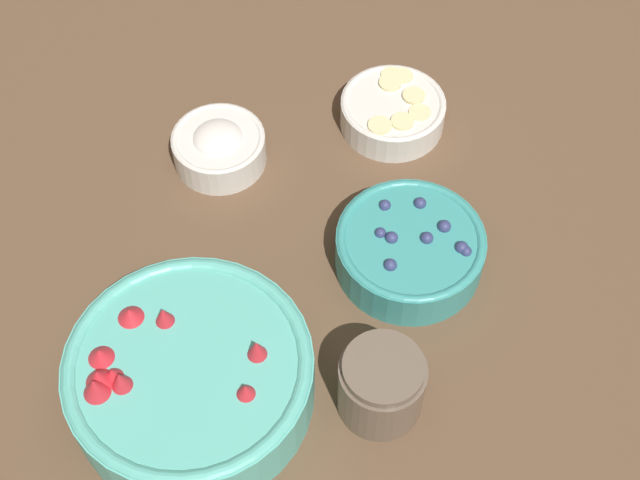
% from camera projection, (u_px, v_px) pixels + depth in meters
% --- Properties ---
extents(ground_plane, '(4.00, 4.00, 0.00)m').
position_uv_depth(ground_plane, '(328.00, 203.00, 1.10)').
color(ground_plane, brown).
extents(bowl_strawberries, '(0.26, 0.26, 0.10)m').
position_uv_depth(bowl_strawberries, '(189.00, 375.00, 0.92)').
color(bowl_strawberries, '#56B7A8').
rests_on(bowl_strawberries, ground_plane).
extents(bowl_blueberries, '(0.17, 0.17, 0.06)m').
position_uv_depth(bowl_blueberries, '(410.00, 248.00, 1.03)').
color(bowl_blueberries, teal).
rests_on(bowl_blueberries, ground_plane).
extents(bowl_bananas, '(0.14, 0.14, 0.05)m').
position_uv_depth(bowl_bananas, '(393.00, 110.00, 1.16)').
color(bowl_bananas, silver).
rests_on(bowl_bananas, ground_plane).
extents(bowl_cream, '(0.12, 0.12, 0.05)m').
position_uv_depth(bowl_cream, '(219.00, 146.00, 1.12)').
color(bowl_cream, silver).
rests_on(bowl_cream, ground_plane).
extents(jar_chocolate, '(0.09, 0.09, 0.09)m').
position_uv_depth(jar_chocolate, '(381.00, 386.00, 0.92)').
color(jar_chocolate, brown).
rests_on(jar_chocolate, ground_plane).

